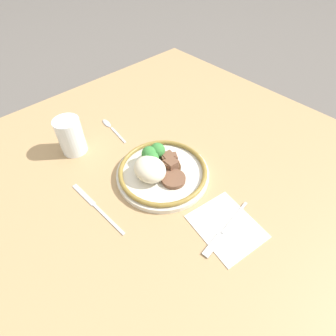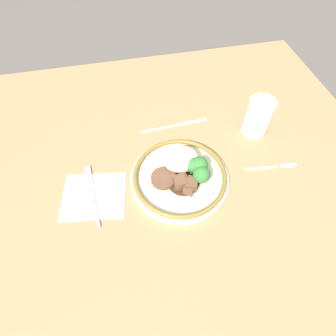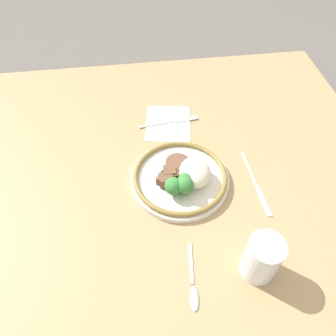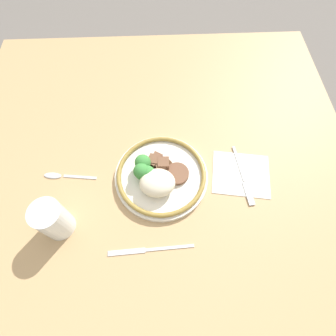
{
  "view_description": "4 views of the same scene",
  "coord_description": "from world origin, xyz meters",
  "px_view_note": "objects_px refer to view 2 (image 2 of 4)",
  "views": [
    {
      "loc": [
        -0.36,
        0.33,
        0.57
      ],
      "look_at": [
        -0.03,
        0.02,
        0.08
      ],
      "focal_mm": 28.0,
      "sensor_mm": 36.0,
      "label": 1
    },
    {
      "loc": [
        -0.12,
        -0.33,
        0.6
      ],
      "look_at": [
        -0.04,
        0.03,
        0.07
      ],
      "focal_mm": 28.0,
      "sensor_mm": 36.0,
      "label": 2
    },
    {
      "loc": [
        0.49,
        -0.08,
        0.7
      ],
      "look_at": [
        -0.03,
        -0.01,
        0.07
      ],
      "focal_mm": 35.0,
      "sensor_mm": 36.0,
      "label": 3
    },
    {
      "loc": [
        -0.01,
        0.32,
        0.67
      ],
      "look_at": [
        -0.03,
        0.01,
        0.08
      ],
      "focal_mm": 28.0,
      "sensor_mm": 36.0,
      "label": 4
    }
  ],
  "objects_px": {
    "knife": "(177,125)",
    "spoon": "(282,166)",
    "fork": "(91,189)",
    "plate": "(182,174)",
    "juice_glass": "(257,118)"
  },
  "relations": [
    {
      "from": "plate",
      "to": "fork",
      "type": "height_order",
      "value": "plate"
    },
    {
      "from": "plate",
      "to": "spoon",
      "type": "bearing_deg",
      "value": -4.49
    },
    {
      "from": "plate",
      "to": "spoon",
      "type": "xyz_separation_m",
      "value": [
        0.27,
        -0.02,
        -0.02
      ]
    },
    {
      "from": "spoon",
      "to": "juice_glass",
      "type": "bearing_deg",
      "value": 106.93
    },
    {
      "from": "plate",
      "to": "juice_glass",
      "type": "xyz_separation_m",
      "value": [
        0.24,
        0.12,
        0.03
      ]
    },
    {
      "from": "juice_glass",
      "to": "knife",
      "type": "height_order",
      "value": "juice_glass"
    },
    {
      "from": "juice_glass",
      "to": "fork",
      "type": "xyz_separation_m",
      "value": [
        -0.47,
        -0.1,
        -0.05
      ]
    },
    {
      "from": "fork",
      "to": "knife",
      "type": "distance_m",
      "value": 0.31
    },
    {
      "from": "juice_glass",
      "to": "knife",
      "type": "distance_m",
      "value": 0.23
    },
    {
      "from": "fork",
      "to": "knife",
      "type": "height_order",
      "value": "fork"
    },
    {
      "from": "knife",
      "to": "spoon",
      "type": "bearing_deg",
      "value": -43.76
    },
    {
      "from": "plate",
      "to": "juice_glass",
      "type": "distance_m",
      "value": 0.27
    },
    {
      "from": "plate",
      "to": "juice_glass",
      "type": "relative_size",
      "value": 2.3
    },
    {
      "from": "fork",
      "to": "knife",
      "type": "xyz_separation_m",
      "value": [
        0.26,
        0.17,
        -0.0
      ]
    },
    {
      "from": "juice_glass",
      "to": "spoon",
      "type": "xyz_separation_m",
      "value": [
        0.02,
        -0.14,
        -0.05
      ]
    }
  ]
}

